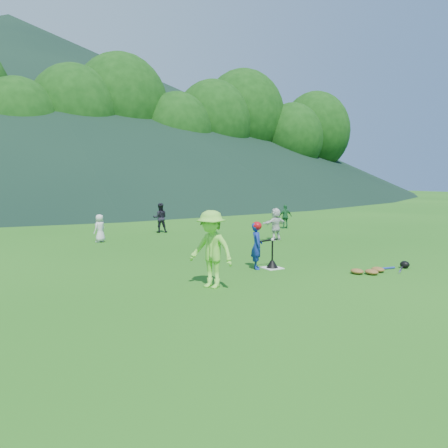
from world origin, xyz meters
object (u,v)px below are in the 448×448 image
adult_coach (211,249)px  fielder_b (160,218)px  batting_tee (272,263)px  batter_child (257,246)px  home_plate (272,268)px  fielder_d (276,224)px  fielder_a (100,228)px  fielder_c (285,217)px  equipment_pile (378,269)px

adult_coach → fielder_b: (2.40, 9.20, -0.19)m
fielder_b → batting_tee: bearing=106.5°
batter_child → batting_tee: bearing=-84.5°
batter_child → fielder_b: bearing=22.8°
home_plate → batter_child: (-0.38, 0.15, 0.58)m
fielder_d → fielder_b: bearing=-66.4°
adult_coach → fielder_d: size_ratio=1.36×
fielder_b → fielder_d: size_ratio=1.04×
fielder_a → fielder_d: (5.71, -2.72, 0.10)m
batter_child → fielder_d: 5.10m
batter_child → fielder_a: 6.96m
home_plate → batting_tee: batting_tee is taller
fielder_a → home_plate: bearing=80.1°
home_plate → fielder_b: bearing=88.9°
home_plate → fielder_a: (-2.71, 6.70, 0.49)m
fielder_d → batting_tee: 5.00m
adult_coach → fielder_b: bearing=139.0°
fielder_a → fielder_d: fielder_d is taller
fielder_c → equipment_pile: fielder_c is taller
fielder_c → batting_tee: 8.86m
batter_child → fielder_a: size_ratio=1.18×
batter_child → fielder_a: (-2.34, 6.56, -0.09)m
adult_coach → fielder_d: 7.20m
adult_coach → batting_tee: bearing=86.7°
fielder_a → equipment_pile: 9.59m
fielder_a → batting_tee: (2.71, -6.70, -0.37)m
fielder_a → adult_coach: bearing=61.6°
adult_coach → fielder_c: bearing=108.4°
fielder_d → batting_tee: size_ratio=1.75×
batter_child → fielder_c: batter_child is taller
batting_tee → equipment_pile: size_ratio=0.38×
home_plate → batter_child: 0.70m
batter_child → fielder_c: bearing=-15.2°
adult_coach → home_plate: bearing=86.7°
adult_coach → batter_child: bearing=94.2°
fielder_d → equipment_pile: (-0.99, -5.61, -0.53)m
home_plate → adult_coach: (-2.24, -0.96, 0.80)m
fielder_a → fielder_b: 3.26m
home_plate → fielder_c: bearing=50.6°
batting_tee → fielder_c: bearing=50.6°
fielder_b → fielder_c: (5.46, -1.40, -0.08)m
home_plate → fielder_d: 5.01m
adult_coach → equipment_pile: 4.36m
home_plate → batter_child: batter_child is taller
adult_coach → fielder_b: adult_coach is taller
equipment_pile → batter_child: bearing=143.1°
fielder_c → batting_tee: bearing=60.5°
home_plate → adult_coach: size_ratio=0.28×
home_plate → equipment_pile: (2.00, -1.64, 0.06)m
fielder_a → fielder_c: (8.33, 0.14, 0.04)m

